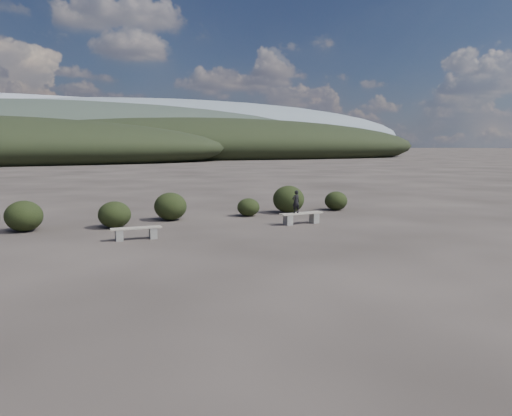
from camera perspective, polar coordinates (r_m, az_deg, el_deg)
name	(u,v)px	position (r m, az deg, el deg)	size (l,w,h in m)	color
ground	(300,263)	(13.75, 5.06, -6.26)	(1200.00, 1200.00, 0.00)	#2B2521
bench_left	(136,232)	(17.44, -13.52, -2.71)	(1.71, 0.40, 0.42)	slate
bench_right	(301,217)	(20.41, 5.20, -1.05)	(1.91, 0.51, 0.47)	slate
seated_person	(296,202)	(20.19, 4.59, 0.73)	(0.34, 0.22, 0.93)	black
shrub_a	(115,215)	(20.17, -15.86, -0.73)	(1.26, 1.26, 1.03)	black
shrub_b	(170,206)	(21.69, -9.75, 0.18)	(1.39, 1.39, 1.19)	black
shrub_c	(248,207)	(22.62, -0.87, 0.09)	(1.02, 1.02, 0.82)	black
shrub_d	(289,199)	(23.73, 3.74, 1.00)	(1.49, 1.49, 1.30)	black
shrub_e	(336,201)	(25.04, 9.14, 0.82)	(1.12, 1.12, 0.93)	black
shrub_f	(24,216)	(20.48, -25.01, -0.84)	(1.36, 1.36, 1.15)	black
mountain_ridges	(37,134)	(350.90, -23.72, 7.78)	(500.00, 400.00, 56.00)	black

